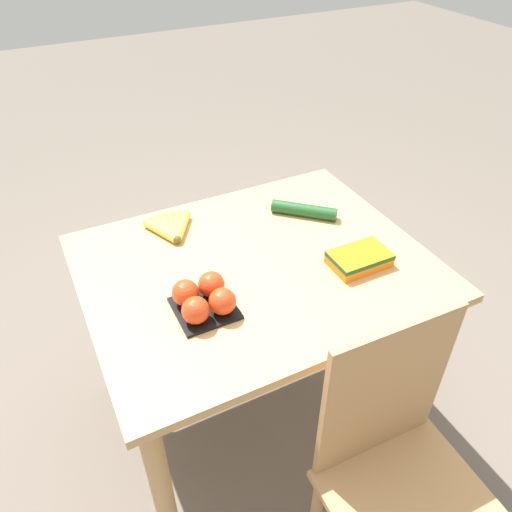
# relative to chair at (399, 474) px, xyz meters

# --- Properties ---
(ground_plane) EXTENTS (12.00, 12.00, 0.00)m
(ground_plane) POSITION_rel_chair_xyz_m (0.10, -0.67, -0.49)
(ground_plane) COLOR #665B51
(dining_table) EXTENTS (1.09, 0.88, 0.77)m
(dining_table) POSITION_rel_chair_xyz_m (0.10, -0.67, 0.17)
(dining_table) COLOR tan
(dining_table) RESTS_ON ground_plane
(chair) EXTENTS (0.43, 0.41, 0.95)m
(chair) POSITION_rel_chair_xyz_m (0.00, 0.00, 0.00)
(chair) COLOR tan
(chair) RESTS_ON ground_plane
(banana_bunch) EXTENTS (0.17, 0.17, 0.03)m
(banana_bunch) POSITION_rel_chair_xyz_m (0.28, -0.96, 0.30)
(banana_bunch) COLOR brown
(banana_bunch) RESTS_ON dining_table
(tomato_pack) EXTENTS (0.17, 0.17, 0.09)m
(tomato_pack) POSITION_rel_chair_xyz_m (0.33, -0.54, 0.33)
(tomato_pack) COLOR black
(tomato_pack) RESTS_ON dining_table
(carrot_bag) EXTENTS (0.19, 0.12, 0.04)m
(carrot_bag) POSITION_rel_chair_xyz_m (-0.19, -0.52, 0.31)
(carrot_bag) COLOR orange
(carrot_bag) RESTS_ON dining_table
(cucumber_near) EXTENTS (0.21, 0.20, 0.05)m
(cucumber_near) POSITION_rel_chair_xyz_m (-0.18, -0.84, 0.31)
(cucumber_near) COLOR #1E5123
(cucumber_near) RESTS_ON dining_table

